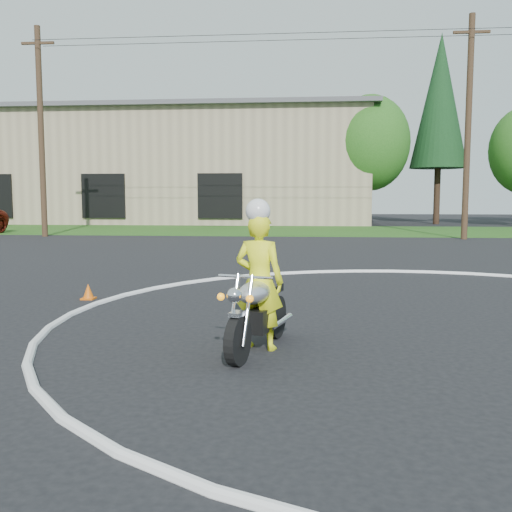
{
  "coord_description": "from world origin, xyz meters",
  "views": [
    {
      "loc": [
        -2.13,
        -5.85,
        1.94
      ],
      "look_at": [
        -2.87,
        2.18,
        1.1
      ],
      "focal_mm": 40.0,
      "sensor_mm": 36.0,
      "label": 1
    }
  ],
  "objects": [
    {
      "name": "grass_strip",
      "position": [
        0.0,
        27.0,
        0.01
      ],
      "size": [
        120.0,
        10.0,
        0.02
      ],
      "primitive_type": "cube",
      "color": "#1E4714",
      "rests_on": "ground"
    },
    {
      "name": "primary_motorcycle",
      "position": [
        -2.75,
        1.15,
        0.5
      ],
      "size": [
        0.86,
        1.93,
        1.03
      ],
      "rotation": [
        0.0,
        0.0,
        -0.26
      ],
      "color": "black",
      "rests_on": "ground"
    },
    {
      "name": "rider_primary_grp",
      "position": [
        -2.75,
        1.28,
        0.93
      ],
      "size": [
        0.72,
        0.57,
        1.92
      ],
      "rotation": [
        0.0,
        0.0,
        -0.26
      ],
      "color": "yellow",
      "rests_on": "ground"
    },
    {
      "name": "warehouse",
      "position": [
        -18.0,
        39.99,
        4.16
      ],
      "size": [
        41.0,
        17.0,
        8.3
      ],
      "color": "tan",
      "rests_on": "ground"
    },
    {
      "name": "utility_poles",
      "position": [
        5.0,
        21.0,
        5.2
      ],
      "size": [
        41.6,
        1.12,
        10.0
      ],
      "color": "#473321",
      "rests_on": "ground"
    }
  ]
}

